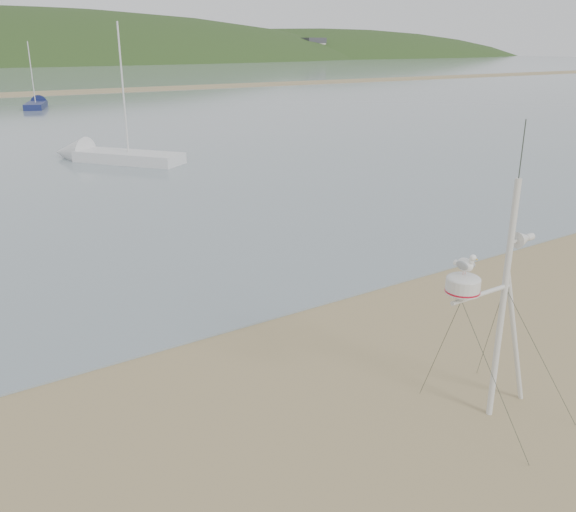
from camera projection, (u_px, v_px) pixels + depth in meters
ground at (194, 510)px, 7.34m from camera, size 560.00×560.00×0.00m
mast_rig at (497, 353)px, 8.85m from camera, size 1.96×2.09×4.42m
sailboat_white_near at (97, 155)px, 29.36m from camera, size 5.35×6.59×6.85m
sailboat_blue_far at (38, 104)px, 54.85m from camera, size 3.45×6.21×6.06m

